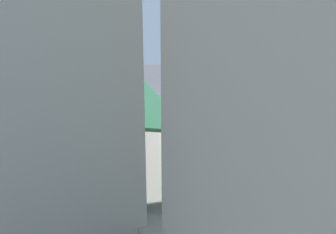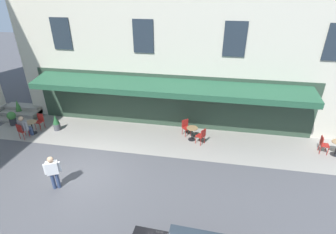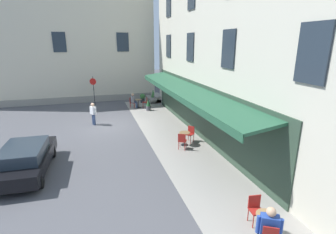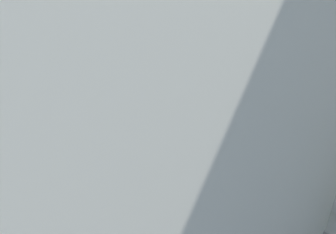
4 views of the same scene
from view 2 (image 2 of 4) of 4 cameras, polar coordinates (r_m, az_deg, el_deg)
ground_plane at (r=12.34m, az=-18.43°, el=-11.72°), size 70.00×70.00×0.00m
sidewalk_cafe_terrace at (r=13.98m, az=-0.07°, el=-5.09°), size 20.50×3.20×0.01m
back_alley_steps at (r=18.97m, az=-30.04°, el=0.94°), size 2.40×1.75×0.60m
cafe_table_near_entrance at (r=13.77m, az=5.46°, el=-3.37°), size 0.60×0.60×0.75m
cafe_chair_red_corner_right at (r=13.43m, az=7.60°, el=-4.09°), size 0.55×0.55×0.91m
cafe_chair_red_back_row at (r=14.20m, az=4.05°, el=-2.05°), size 0.56×0.56×0.91m
cafe_chair_red_under_awning at (r=14.82m, az=31.61°, el=-5.10°), size 0.45×0.45×0.91m
cafe_table_streetside at (r=16.25m, az=-28.37°, el=-1.76°), size 0.60×0.60×0.75m
cafe_chair_red_by_window at (r=15.93m, az=-30.16°, el=-2.55°), size 0.49×0.49×0.91m
cafe_chair_red_facing_street at (r=16.61m, az=-26.97°, el=-0.60°), size 0.45×0.45×0.91m
seated_companion_in_grey at (r=15.97m, az=-29.68°, el=-1.75°), size 0.64×0.61×1.30m
walking_pedestrian_in_white at (r=11.37m, az=-24.55°, el=-10.90°), size 0.58×0.44×1.56m
potted_plant_mid_terrace at (r=18.88m, az=-30.67°, el=1.73°), size 0.39×0.39×1.14m
potted_plant_entrance_left at (r=17.90m, az=-31.77°, el=-0.14°), size 0.49×0.49×0.86m
potted_plant_by_steps at (r=16.05m, az=-23.93°, el=-1.17°), size 0.39×0.39×0.97m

